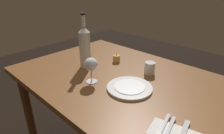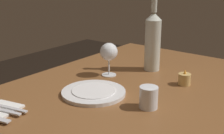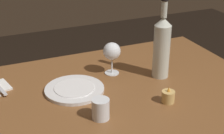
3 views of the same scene
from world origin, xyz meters
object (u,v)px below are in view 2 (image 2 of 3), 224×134
Objects in this scene: votive_candle at (184,79)px; dinner_plate at (94,92)px; water_tumbler at (149,98)px; fork_outer at (6,107)px; wine_glass_left at (109,52)px; wine_bottle at (153,40)px.

votive_candle is 0.39m from dinner_plate.
water_tumbler is 0.49m from fork_outer.
water_tumbler is at bearing 129.86° from fork_outer.
wine_glass_left is 0.22m from wine_bottle.
water_tumbler reaches higher than fork_outer.
wine_glass_left is 0.38m from water_tumbler.
wine_bottle is at bearing -112.93° from votive_candle.
fork_outer is at bearing -6.51° from wine_glass_left.
water_tumbler is 0.28m from votive_candle.
dinner_plate is at bearing 153.03° from fork_outer.
wine_glass_left is at bearing -72.72° from votive_candle.
wine_bottle is 1.45× the size of dinner_plate.
dinner_plate is at bearing -83.54° from water_tumbler.
votive_candle is (-0.10, 0.32, -0.08)m from wine_glass_left.
wine_bottle reaches higher than water_tumbler.
votive_candle is at bearing 147.66° from fork_outer.
votive_candle is at bearing 179.74° from water_tumbler.
dinner_plate is (0.03, -0.23, -0.03)m from water_tumbler.
dinner_plate is at bearing 23.36° from wine_glass_left.
votive_candle is at bearing 67.07° from wine_bottle.
votive_candle reaches higher than fork_outer.
water_tumbler reaches higher than votive_candle.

